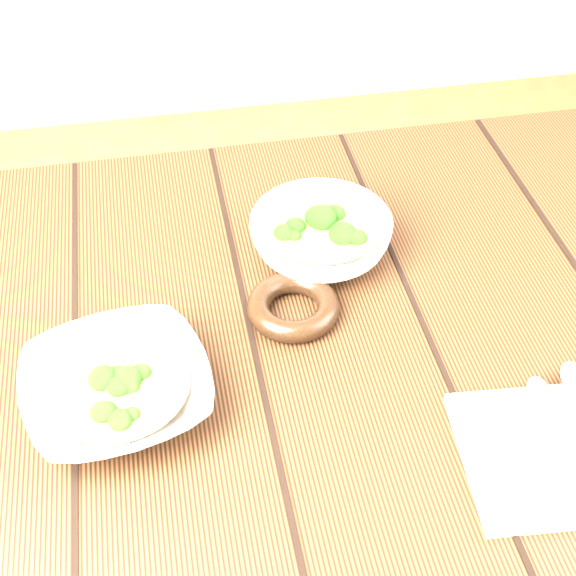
{
  "coord_description": "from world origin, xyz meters",
  "views": [
    {
      "loc": [
        -0.1,
        -0.62,
        1.43
      ],
      "look_at": [
        0.03,
        0.03,
        0.8
      ],
      "focal_mm": 50.0,
      "sensor_mm": 36.0,
      "label": 1
    }
  ],
  "objects_px": {
    "table": "(272,404)",
    "trivet": "(293,307)",
    "soup_bowl_back": "(321,236)",
    "soup_bowl_front": "(117,389)",
    "napkin": "(561,453)"
  },
  "relations": [
    {
      "from": "napkin",
      "to": "table",
      "type": "bearing_deg",
      "value": 145.57
    },
    {
      "from": "table",
      "to": "napkin",
      "type": "relative_size",
      "value": 6.04
    },
    {
      "from": "table",
      "to": "soup_bowl_back",
      "type": "xyz_separation_m",
      "value": [
        0.09,
        0.13,
        0.15
      ]
    },
    {
      "from": "table",
      "to": "soup_bowl_back",
      "type": "relative_size",
      "value": 5.22
    },
    {
      "from": "table",
      "to": "trivet",
      "type": "relative_size",
      "value": 11.01
    },
    {
      "from": "table",
      "to": "soup_bowl_front",
      "type": "distance_m",
      "value": 0.23
    },
    {
      "from": "table",
      "to": "soup_bowl_front",
      "type": "relative_size",
      "value": 5.33
    },
    {
      "from": "soup_bowl_front",
      "to": "table",
      "type": "bearing_deg",
      "value": 20.0
    },
    {
      "from": "trivet",
      "to": "napkin",
      "type": "height_order",
      "value": "trivet"
    },
    {
      "from": "soup_bowl_front",
      "to": "trivet",
      "type": "xyz_separation_m",
      "value": [
        0.21,
        0.1,
        -0.01
      ]
    },
    {
      "from": "soup_bowl_back",
      "to": "trivet",
      "type": "relative_size",
      "value": 2.11
    },
    {
      "from": "soup_bowl_back",
      "to": "trivet",
      "type": "bearing_deg",
      "value": -118.67
    },
    {
      "from": "soup_bowl_back",
      "to": "trivet",
      "type": "height_order",
      "value": "soup_bowl_back"
    },
    {
      "from": "soup_bowl_front",
      "to": "soup_bowl_back",
      "type": "xyz_separation_m",
      "value": [
        0.26,
        0.2,
        0.0
      ]
    },
    {
      "from": "table",
      "to": "trivet",
      "type": "distance_m",
      "value": 0.14
    }
  ]
}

